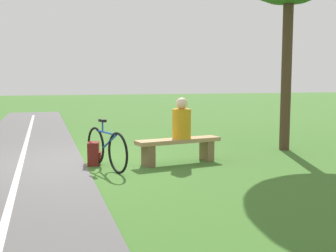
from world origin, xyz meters
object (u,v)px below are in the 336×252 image
bicycle (106,148)px  backpack (94,154)px  bench (179,146)px  person_seated (182,121)px

bicycle → backpack: bearing=-173.1°
backpack → bench: bearing=169.0°
bench → person_seated: bearing=-180.0°
person_seated → bicycle: person_seated is taller
bench → person_seated: person_seated is taller
person_seated → backpack: size_ratio=1.81×
person_seated → backpack: bearing=-19.4°
bicycle → backpack: size_ratio=3.66×
person_seated → backpack: 1.85m
bench → backpack: bearing=-20.2°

